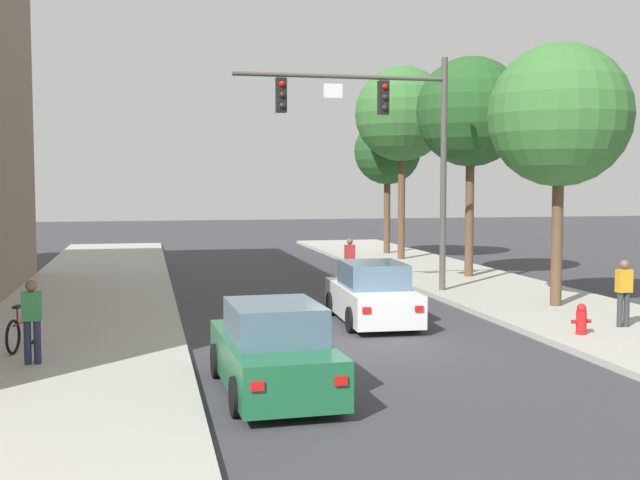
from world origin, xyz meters
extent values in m
plane|color=#38383D|center=(0.00, 0.00, 0.00)|extent=(120.00, 120.00, 0.00)
cube|color=#A8A59E|center=(-6.50, 0.00, 0.07)|extent=(5.00, 60.00, 0.15)
cube|color=#A8A59E|center=(6.50, 0.00, 0.07)|extent=(5.00, 60.00, 0.15)
cylinder|color=#514C47|center=(4.60, 7.52, 3.90)|extent=(0.20, 0.20, 7.50)
cylinder|color=#514C47|center=(1.20, 7.52, 6.95)|extent=(6.81, 0.14, 0.14)
cube|color=black|center=(2.56, 7.52, 6.33)|extent=(0.32, 0.28, 1.05)
sphere|color=red|center=(2.56, 7.37, 6.66)|extent=(0.18, 0.18, 0.18)
sphere|color=#2D2823|center=(2.56, 7.37, 6.33)|extent=(0.18, 0.18, 0.18)
sphere|color=#2D2823|center=(2.56, 7.37, 6.00)|extent=(0.18, 0.18, 0.18)
cube|color=black|center=(-0.71, 7.52, 6.33)|extent=(0.32, 0.28, 1.05)
sphere|color=red|center=(-0.71, 7.37, 6.66)|extent=(0.18, 0.18, 0.18)
sphere|color=#2D2823|center=(-0.71, 7.37, 6.33)|extent=(0.18, 0.18, 0.18)
sphere|color=#2D2823|center=(-0.71, 7.37, 6.00)|extent=(0.18, 0.18, 0.18)
cube|color=white|center=(0.92, 7.50, 6.50)|extent=(0.60, 0.03, 0.44)
cube|color=silver|center=(0.90, 3.02, 0.56)|extent=(1.87, 4.27, 0.80)
cube|color=slate|center=(0.90, 2.87, 1.28)|extent=(1.58, 2.06, 0.64)
cylinder|color=black|center=(0.15, 4.35, 0.32)|extent=(0.25, 0.65, 0.64)
cylinder|color=black|center=(1.76, 4.28, 0.32)|extent=(0.25, 0.65, 0.64)
cylinder|color=black|center=(0.04, 1.75, 0.32)|extent=(0.25, 0.65, 0.64)
cylinder|color=black|center=(1.66, 1.68, 0.32)|extent=(0.25, 0.65, 0.64)
cube|color=red|center=(0.18, 0.92, 0.68)|extent=(0.20, 0.05, 0.14)
cube|color=red|center=(1.45, 0.87, 0.68)|extent=(0.20, 0.05, 0.14)
cube|color=#1E663D|center=(-2.70, -3.29, 0.56)|extent=(1.83, 4.25, 0.80)
cube|color=slate|center=(-2.70, -3.44, 1.28)|extent=(1.56, 2.05, 0.64)
cylinder|color=black|center=(-3.55, -2.01, 0.32)|extent=(0.24, 0.65, 0.64)
cylinder|color=black|center=(-1.94, -1.96, 0.32)|extent=(0.24, 0.65, 0.64)
cylinder|color=black|center=(-3.47, -4.61, 0.32)|extent=(0.24, 0.65, 0.64)
cylinder|color=black|center=(-1.85, -4.56, 0.32)|extent=(0.24, 0.65, 0.64)
cube|color=red|center=(-3.27, -5.43, 0.68)|extent=(0.20, 0.05, 0.14)
cube|color=red|center=(-2.00, -5.39, 0.68)|extent=(0.20, 0.05, 0.14)
cylinder|color=#232847|center=(-7.10, -0.79, 0.57)|extent=(0.14, 0.14, 0.85)
cylinder|color=#232847|center=(-6.92, -0.79, 0.57)|extent=(0.14, 0.14, 0.85)
cube|color=#337F47|center=(-7.01, -0.79, 1.28)|extent=(0.36, 0.22, 0.56)
sphere|color=brown|center=(-7.01, -0.79, 1.68)|extent=(0.22, 0.22, 0.22)
cylinder|color=#333338|center=(2.26, 10.87, 0.42)|extent=(0.14, 0.14, 0.85)
cylinder|color=#333338|center=(2.44, 10.87, 0.42)|extent=(0.14, 0.14, 0.85)
cube|color=#B72D2D|center=(2.35, 10.87, 1.13)|extent=(0.36, 0.22, 0.56)
sphere|color=brown|center=(2.35, 10.87, 1.53)|extent=(0.22, 0.22, 0.22)
cylinder|color=#333338|center=(6.39, 0.31, 0.57)|extent=(0.14, 0.14, 0.85)
cylinder|color=#333338|center=(6.57, 0.31, 0.57)|extent=(0.14, 0.14, 0.85)
cube|color=orange|center=(6.48, 0.31, 1.28)|extent=(0.36, 0.22, 0.56)
sphere|color=brown|center=(6.48, 0.31, 1.68)|extent=(0.22, 0.22, 0.22)
torus|color=black|center=(-7.29, 1.22, 0.51)|extent=(0.22, 0.72, 0.72)
torus|color=black|center=(-7.52, 0.19, 0.51)|extent=(0.22, 0.72, 0.72)
cylinder|color=maroon|center=(-7.41, 0.71, 0.73)|extent=(0.26, 0.93, 0.05)
cylinder|color=maroon|center=(-7.46, 0.45, 0.91)|extent=(0.04, 0.04, 0.35)
cylinder|color=maroon|center=(-7.31, 1.12, 0.93)|extent=(0.04, 0.04, 0.40)
cube|color=black|center=(-7.46, 0.45, 1.09)|extent=(0.17, 0.26, 0.06)
cylinder|color=red|center=(4.98, -0.34, 0.43)|extent=(0.24, 0.24, 0.55)
sphere|color=red|center=(4.98, -0.34, 0.76)|extent=(0.22, 0.22, 0.22)
cylinder|color=red|center=(4.80, -0.34, 0.45)|extent=(0.12, 0.09, 0.09)
cylinder|color=red|center=(5.16, -0.34, 0.45)|extent=(0.12, 0.09, 0.09)
cylinder|color=brown|center=(6.57, 3.73, 2.09)|extent=(0.32, 0.32, 3.89)
sphere|color=#387033|center=(6.57, 3.73, 5.55)|extent=(4.02, 4.02, 4.02)
cylinder|color=brown|center=(6.96, 10.92, 2.44)|extent=(0.32, 0.32, 4.59)
sphere|color=#235123|center=(6.96, 10.92, 6.26)|extent=(4.05, 4.05, 4.05)
cylinder|color=brown|center=(6.60, 17.88, 2.65)|extent=(0.32, 0.32, 4.99)
sphere|color=#387033|center=(6.60, 17.88, 6.75)|extent=(4.28, 4.28, 4.28)
cylinder|color=brown|center=(6.84, 20.90, 2.05)|extent=(0.32, 0.32, 3.80)
sphere|color=#235123|center=(6.84, 20.90, 5.18)|extent=(3.26, 3.26, 3.26)
camera|label=1|loc=(-4.84, -16.85, 3.67)|focal=44.76mm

